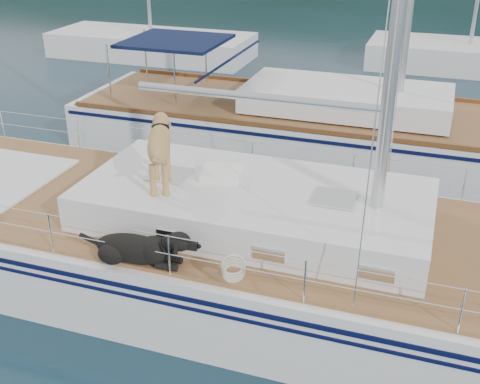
% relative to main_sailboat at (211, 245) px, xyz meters
% --- Properties ---
extents(ground, '(120.00, 120.00, 0.00)m').
position_rel_main_sailboat_xyz_m(ground, '(-0.09, 0.01, -0.68)').
color(ground, black).
rests_on(ground, ground).
extents(main_sailboat, '(12.00, 3.86, 14.01)m').
position_rel_main_sailboat_xyz_m(main_sailboat, '(0.00, 0.00, 0.00)').
color(main_sailboat, white).
rests_on(main_sailboat, ground).
extents(neighbor_sailboat, '(11.00, 3.50, 13.30)m').
position_rel_main_sailboat_xyz_m(neighbor_sailboat, '(-0.04, 6.17, -0.05)').
color(neighbor_sailboat, white).
rests_on(neighbor_sailboat, ground).
extents(bg_boat_west, '(8.00, 3.00, 11.65)m').
position_rel_main_sailboat_xyz_m(bg_boat_west, '(-8.09, 14.01, -0.23)').
color(bg_boat_west, white).
rests_on(bg_boat_west, ground).
extents(bg_boat_center, '(7.20, 3.00, 11.65)m').
position_rel_main_sailboat_xyz_m(bg_boat_center, '(3.91, 16.01, -0.23)').
color(bg_boat_center, white).
rests_on(bg_boat_center, ground).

